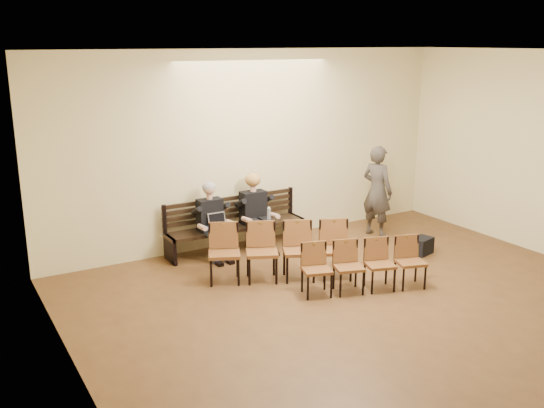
{
  "coord_description": "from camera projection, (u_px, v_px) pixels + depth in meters",
  "views": [
    {
      "loc": [
        -5.19,
        -4.57,
        3.63
      ],
      "look_at": [
        -0.16,
        4.05,
        0.93
      ],
      "focal_mm": 40.0,
      "sensor_mm": 36.0,
      "label": 1
    }
  ],
  "objects": [
    {
      "name": "bag",
      "position": [
        422.0,
        246.0,
        10.63
      ],
      "size": [
        0.46,
        0.37,
        0.29
      ],
      "primitive_type": "cube",
      "rotation": [
        0.0,
        0.0,
        0.29
      ],
      "color": "black",
      "rests_on": "ground"
    },
    {
      "name": "laptop",
      "position": [
        220.0,
        228.0,
        10.24
      ],
      "size": [
        0.34,
        0.28,
        0.23
      ],
      "primitive_type": "cube",
      "rotation": [
        0.0,
        0.0,
        0.11
      ],
      "color": "#B7B7BC",
      "rests_on": "bench"
    },
    {
      "name": "chair_row_front",
      "position": [
        364.0,
        266.0,
        9.0
      ],
      "size": [
        1.92,
        0.97,
        0.77
      ],
      "primitive_type": "cube",
      "rotation": [
        0.0,
        0.0,
        -0.31
      ],
      "color": "brown",
      "rests_on": "ground"
    },
    {
      "name": "bench",
      "position": [
        237.0,
        237.0,
        10.83
      ],
      "size": [
        2.6,
        0.9,
        0.45
      ],
      "primitive_type": "cube",
      "color": "black",
      "rests_on": "ground"
    },
    {
      "name": "passerby",
      "position": [
        377.0,
        184.0,
        11.44
      ],
      "size": [
        0.65,
        0.83,
        2.01
      ],
      "primitive_type": "imported",
      "rotation": [
        0.0,
        0.0,
        1.83
      ],
      "color": "#3A3530",
      "rests_on": "ground"
    },
    {
      "name": "chair_row_back",
      "position": [
        280.0,
        252.0,
        9.4
      ],
      "size": [
        2.23,
        1.37,
        0.91
      ],
      "primitive_type": "cube",
      "rotation": [
        0.0,
        0.0,
        -0.43
      ],
      "color": "brown",
      "rests_on": "ground"
    },
    {
      "name": "room_walls",
      "position": [
        420.0,
        135.0,
        7.27
      ],
      "size": [
        8.02,
        10.01,
        3.51
      ],
      "color": "beige",
      "rests_on": "ground"
    },
    {
      "name": "water_bottle",
      "position": [
        269.0,
        221.0,
        10.65
      ],
      "size": [
        0.07,
        0.07,
        0.23
      ],
      "primitive_type": "cylinder",
      "rotation": [
        0.0,
        0.0,
        -0.0
      ],
      "color": "silver",
      "rests_on": "bench"
    },
    {
      "name": "seated_man",
      "position": [
        212.0,
        221.0,
        10.37
      ],
      "size": [
        0.53,
        0.73,
        1.27
      ],
      "primitive_type": null,
      "color": "black",
      "rests_on": "ground"
    },
    {
      "name": "seated_woman",
      "position": [
        256.0,
        214.0,
        10.79
      ],
      "size": [
        0.56,
        0.77,
        1.29
      ],
      "primitive_type": null,
      "color": "black",
      "rests_on": "ground"
    },
    {
      "name": "ground",
      "position": [
        453.0,
        353.0,
        7.28
      ],
      "size": [
        10.0,
        10.0,
        0.0
      ],
      "primitive_type": "plane",
      "color": "brown",
      "rests_on": "ground"
    }
  ]
}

